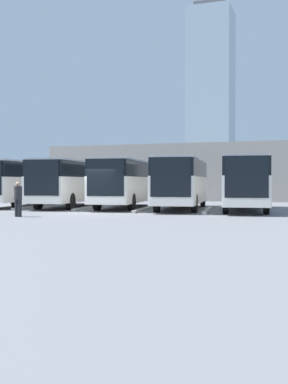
% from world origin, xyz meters
% --- Properties ---
extents(ground_plane, '(600.00, 600.00, 0.00)m').
position_xyz_m(ground_plane, '(0.00, 0.00, 0.00)').
color(ground_plane, slate).
extents(bus_0, '(3.90, 10.82, 3.21)m').
position_xyz_m(bus_0, '(-8.00, -5.16, 1.79)').
color(bus_0, silver).
rests_on(bus_0, ground_plane).
extents(curb_divider_0, '(1.13, 6.51, 0.15)m').
position_xyz_m(curb_divider_0, '(-6.00, -3.59, 0.07)').
color(curb_divider_0, '#9E9E99').
rests_on(curb_divider_0, ground_plane).
extents(bus_1, '(3.90, 10.82, 3.21)m').
position_xyz_m(bus_1, '(-4.00, -5.19, 1.79)').
color(bus_1, silver).
rests_on(bus_1, ground_plane).
extents(curb_divider_1, '(1.13, 6.51, 0.15)m').
position_xyz_m(curb_divider_1, '(-2.00, -3.62, 0.07)').
color(curb_divider_1, '#9E9E99').
rests_on(curb_divider_1, ground_plane).
extents(bus_2, '(3.90, 10.82, 3.21)m').
position_xyz_m(bus_2, '(-0.00, -5.66, 1.79)').
color(bus_2, silver).
rests_on(bus_2, ground_plane).
extents(curb_divider_2, '(1.13, 6.51, 0.15)m').
position_xyz_m(curb_divider_2, '(2.00, -4.10, 0.07)').
color(curb_divider_2, '#9E9E99').
rests_on(curb_divider_2, ground_plane).
extents(bus_3, '(3.90, 10.82, 3.21)m').
position_xyz_m(bus_3, '(4.00, -5.37, 1.79)').
color(bus_3, silver).
rests_on(bus_3, ground_plane).
extents(curb_divider_3, '(1.13, 6.51, 0.15)m').
position_xyz_m(curb_divider_3, '(6.00, -3.81, 0.07)').
color(curb_divider_3, '#9E9E99').
rests_on(curb_divider_3, ground_plane).
extents(bus_4, '(3.90, 10.82, 3.21)m').
position_xyz_m(bus_4, '(8.00, -5.43, 1.79)').
color(bus_4, silver).
rests_on(bus_4, ground_plane).
extents(pedestrian, '(0.48, 0.48, 1.78)m').
position_xyz_m(pedestrian, '(2.14, 3.94, 0.96)').
color(pedestrian, black).
rests_on(pedestrian, ground_plane).
extents(station_building, '(26.76, 16.07, 5.38)m').
position_xyz_m(station_building, '(0.00, -25.08, 2.71)').
color(station_building, gray).
rests_on(station_building, ground_plane).
extents(office_tower, '(18.86, 18.86, 80.41)m').
position_xyz_m(office_tower, '(30.06, -187.88, 39.60)').
color(office_tower, '#93A8B7').
rests_on(office_tower, ground_plane).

